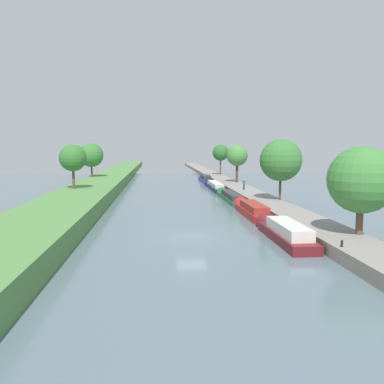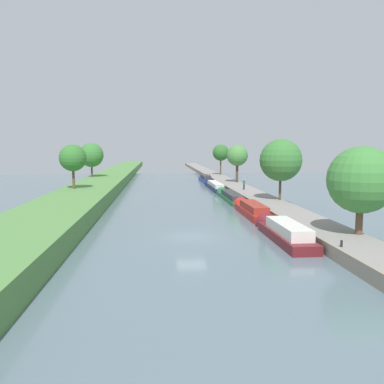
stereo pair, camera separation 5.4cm
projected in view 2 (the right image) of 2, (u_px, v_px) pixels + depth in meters
name	position (u px, v px, depth m)	size (l,w,h in m)	color
ground_plane	(191.00, 237.00, 32.43)	(160.00, 160.00, 0.00)	slate
left_grassy_bank	(36.00, 229.00, 31.17)	(7.43, 260.00, 1.83)	#518442
right_towpath	(317.00, 229.00, 33.37)	(3.97, 260.00, 0.94)	gray
stone_quay	(294.00, 229.00, 33.17)	(0.25, 260.00, 0.99)	gray
narrowboat_maroon	(283.00, 232.00, 31.46)	(2.18, 10.35, 2.27)	maroon
narrowboat_red	(251.00, 209.00, 42.92)	(2.07, 10.70, 2.08)	maroon
narrowboat_green	(230.00, 197.00, 54.97)	(1.85, 13.88, 1.82)	#1E6033
narrowboat_navy	(214.00, 186.00, 69.85)	(1.83, 15.48, 1.85)	#141E42
narrowboat_blue	(205.00, 179.00, 84.58)	(1.88, 11.35, 2.08)	#283D93
tree_rightbank_near	(361.00, 180.00, 28.67)	(5.07, 5.07, 6.72)	brown
tree_rightbank_midnear	(281.00, 160.00, 47.75)	(5.28, 5.28, 7.66)	#4C3828
tree_rightbank_midfar	(237.00, 156.00, 72.16)	(3.99, 3.99, 7.10)	#4C3828
tree_rightbank_far	(221.00, 153.00, 92.33)	(3.96, 3.96, 7.34)	#4C3828
tree_leftbank_downstream	(91.00, 155.00, 74.17)	(4.69, 4.69, 6.59)	#4C3828
tree_leftbank_upstream	(73.00, 158.00, 52.62)	(3.70, 3.70, 6.13)	brown
person_walking	(244.00, 184.00, 59.85)	(0.34, 0.34, 1.66)	#282D42
mooring_bollard_near	(342.00, 244.00, 25.41)	(0.16, 0.16, 0.45)	black
mooring_bollard_far	(210.00, 175.00, 89.34)	(0.16, 0.16, 0.45)	black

